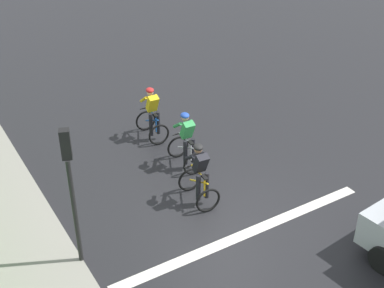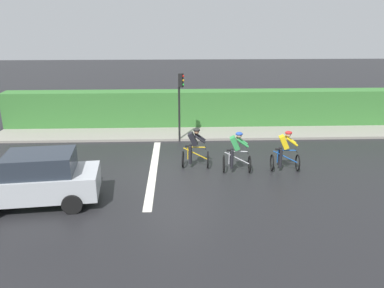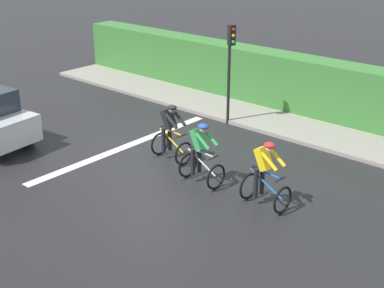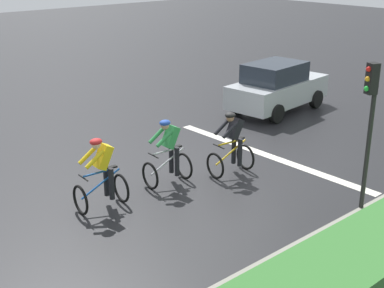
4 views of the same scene
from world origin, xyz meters
TOP-DOWN VIEW (x-y plane):
  - ground_plane at (0.00, 0.00)m, footprint 80.00×80.00m
  - sidewalk_kerb at (-5.07, 2.00)m, footprint 2.80×22.67m
  - stone_wall_low at (-5.97, 2.00)m, footprint 0.44×22.67m
  - hedge_wall at (-6.27, 2.00)m, footprint 1.10×22.67m
  - road_marking_stop_line at (0.00, -0.97)m, footprint 7.00×0.30m
  - cyclist_lead at (0.26, 4.26)m, footprint 0.75×1.12m
  - cyclist_second at (0.32, 2.32)m, footprint 0.75×1.12m
  - cyclist_mid at (-0.26, 0.70)m, footprint 0.76×1.13m
  - traffic_light_near_crossing at (-3.67, 0.17)m, footprint 0.26×0.30m

SIDE VIEW (x-z plane):
  - ground_plane at x=0.00m, z-range 0.00..0.00m
  - road_marking_stop_line at x=0.00m, z-range 0.00..0.01m
  - sidewalk_kerb at x=-5.07m, z-range 0.00..0.12m
  - stone_wall_low at x=-5.97m, z-range 0.00..0.47m
  - cyclist_lead at x=0.26m, z-range -0.03..1.63m
  - cyclist_second at x=0.32m, z-range -0.03..1.63m
  - cyclist_mid at x=-0.26m, z-range -0.03..1.63m
  - hedge_wall at x=-6.27m, z-range 0.00..2.02m
  - traffic_light_near_crossing at x=-3.67m, z-range 0.55..3.89m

